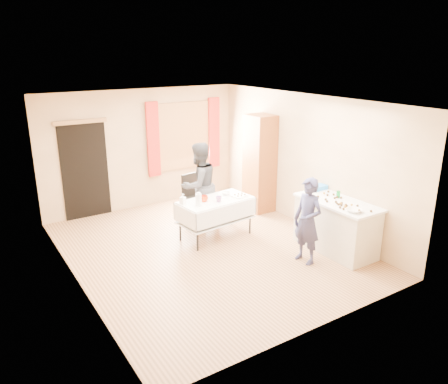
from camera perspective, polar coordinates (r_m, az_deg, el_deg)
floor at (r=7.86m, az=-2.22°, el=-7.49°), size 4.50×5.50×0.02m
ceiling at (r=7.13m, az=-2.48°, el=11.87°), size 4.50×5.50×0.02m
wall_back at (r=9.80m, az=-10.57°, el=5.54°), size 4.50×0.02×2.60m
wall_front at (r=5.32m, az=12.91°, el=-5.44°), size 4.50×0.02×2.60m
wall_left at (r=6.60m, az=-19.54°, el=-1.38°), size 0.02×5.50×2.60m
wall_right at (r=8.70m, az=10.64°, el=3.95°), size 0.02×5.50×2.60m
window_frame at (r=10.13m, az=-5.28°, el=7.33°), size 1.32×0.06×1.52m
window_pane at (r=10.11m, az=-5.24°, el=7.32°), size 1.20×0.02×1.40m
curtain_left at (r=9.76m, az=-9.23°, el=6.76°), size 0.28×0.06×1.65m
curtain_right at (r=10.46m, az=-1.33°, el=7.75°), size 0.28×0.06×1.65m
doorway at (r=9.45m, az=-17.69°, el=2.64°), size 0.95×0.04×2.00m
door_lintel at (r=9.21m, az=-18.25°, el=8.71°), size 1.05×0.06×0.08m
cabinet at (r=9.43m, az=4.68°, el=3.71°), size 0.50×0.60×2.09m
counter at (r=7.88m, az=14.41°, el=-4.31°), size 0.71×1.51×0.91m
party_table at (r=8.15m, az=-1.10°, el=-2.99°), size 1.46×0.85×0.75m
chair at (r=9.19m, az=-3.92°, el=-1.68°), size 0.45×0.45×0.93m
girl at (r=7.25m, az=10.86°, el=-3.75°), size 0.60×0.45×1.45m
woman at (r=8.57m, az=-3.27°, el=0.88°), size 1.06×0.94×1.70m
soda_can at (r=7.90m, az=14.70°, el=-0.29°), size 0.07×0.07×0.12m
mixing_bowl at (r=7.27m, az=16.62°, el=-2.32°), size 0.36×0.36×0.06m
foam_block at (r=8.08m, az=11.28°, el=0.23°), size 0.16×0.11×0.08m
blue_basket at (r=8.28m, az=12.25°, el=0.59°), size 0.31×0.22×0.08m
pitcher at (r=7.71m, az=-3.35°, el=-1.03°), size 0.14×0.14×0.22m
cup_red at (r=7.93m, az=-2.59°, el=-0.87°), size 0.17×0.17×0.11m
cup_rainbow at (r=7.91m, az=-0.70°, el=-0.94°), size 0.15×0.15×0.10m
small_bowl at (r=8.31m, az=0.23°, el=-0.17°), size 0.21×0.21×0.05m
pastry_tray at (r=8.22m, az=2.09°, el=-0.50°), size 0.32×0.26×0.02m
bottle at (r=7.82m, az=-5.42°, el=-0.90°), size 0.15×0.15×0.19m
cake_balls at (r=7.61m, az=14.82°, el=-1.31°), size 0.53×1.14×0.04m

